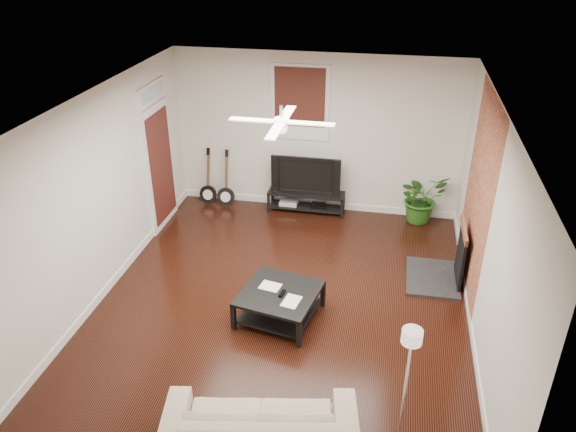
# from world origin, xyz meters

# --- Properties ---
(room) EXTENTS (5.01, 6.01, 2.81)m
(room) POSITION_xyz_m (0.00, 0.00, 1.40)
(room) COLOR black
(room) RESTS_ON ground
(brick_accent) EXTENTS (0.02, 2.20, 2.80)m
(brick_accent) POSITION_xyz_m (2.49, 1.00, 1.40)
(brick_accent) COLOR #984931
(brick_accent) RESTS_ON floor
(fireplace) EXTENTS (0.80, 1.10, 0.92)m
(fireplace) POSITION_xyz_m (2.20, 1.00, 0.46)
(fireplace) COLOR black
(fireplace) RESTS_ON floor
(window_back) EXTENTS (1.00, 0.06, 1.30)m
(window_back) POSITION_xyz_m (-0.30, 2.97, 1.95)
(window_back) COLOR #39180F
(window_back) RESTS_ON wall_back
(door_left) EXTENTS (0.08, 1.00, 2.50)m
(door_left) POSITION_xyz_m (-2.46, 1.90, 1.25)
(door_left) COLOR white
(door_left) RESTS_ON wall_left
(tv_stand) EXTENTS (1.36, 0.36, 0.38)m
(tv_stand) POSITION_xyz_m (-0.13, 2.78, 0.19)
(tv_stand) COLOR black
(tv_stand) RESTS_ON floor
(tv) EXTENTS (1.22, 0.16, 0.70)m
(tv) POSITION_xyz_m (-0.13, 2.80, 0.74)
(tv) COLOR black
(tv) RESTS_ON tv_stand
(coffee_table) EXTENTS (1.12, 1.12, 0.40)m
(coffee_table) POSITION_xyz_m (0.02, -0.31, 0.20)
(coffee_table) COLOR black
(coffee_table) RESTS_ON floor
(sofa) EXTENTS (2.03, 1.08, 0.56)m
(sofa) POSITION_xyz_m (0.25, -2.32, 0.28)
(sofa) COLOR #C0AD90
(sofa) RESTS_ON floor
(floor_lamp) EXTENTS (0.30, 0.30, 1.57)m
(floor_lamp) POSITION_xyz_m (1.60, -2.22, 0.79)
(floor_lamp) COLOR silver
(floor_lamp) RESTS_ON floor
(potted_plant) EXTENTS (1.05, 1.01, 0.90)m
(potted_plant) POSITION_xyz_m (1.88, 2.82, 0.45)
(potted_plant) COLOR #245A19
(potted_plant) RESTS_ON floor
(guitar_left) EXTENTS (0.35, 0.26, 1.05)m
(guitar_left) POSITION_xyz_m (-1.97, 2.75, 0.53)
(guitar_left) COLOR black
(guitar_left) RESTS_ON floor
(guitar_right) EXTENTS (0.33, 0.23, 1.05)m
(guitar_right) POSITION_xyz_m (-1.62, 2.72, 0.53)
(guitar_right) COLOR black
(guitar_right) RESTS_ON floor
(ceiling_fan) EXTENTS (1.24, 1.24, 0.32)m
(ceiling_fan) POSITION_xyz_m (0.00, 0.00, 2.60)
(ceiling_fan) COLOR white
(ceiling_fan) RESTS_ON ceiling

